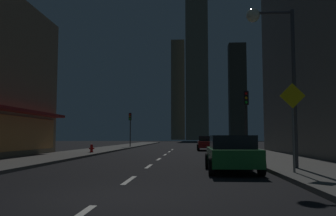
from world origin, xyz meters
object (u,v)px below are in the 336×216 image
at_px(car_parked_far, 207,143).
at_px(traffic_light_far_left, 130,122).
at_px(fire_hydrant_far_left, 92,148).
at_px(street_lamp_right, 273,48).
at_px(pedestrian_crossing_sign, 293,119).
at_px(car_parked_near, 232,153).
at_px(traffic_light_near_right, 246,108).

height_order(car_parked_far, traffic_light_far_left, traffic_light_far_left).
distance_m(fire_hydrant_far_left, traffic_light_far_left, 15.50).
bearing_deg(traffic_light_far_left, fire_hydrant_far_left, -91.50).
height_order(car_parked_far, fire_hydrant_far_left, car_parked_far).
height_order(car_parked_far, street_lamp_right, street_lamp_right).
bearing_deg(pedestrian_crossing_sign, car_parked_near, 144.11).
bearing_deg(traffic_light_far_left, pedestrian_crossing_sign, -69.69).
distance_m(car_parked_near, traffic_light_far_left, 30.05).
height_order(car_parked_near, traffic_light_near_right, traffic_light_near_right).
xyz_separation_m(car_parked_far, street_lamp_right, (1.78, -21.21, 4.33)).
relative_size(car_parked_far, street_lamp_right, 0.64).
bearing_deg(street_lamp_right, pedestrian_crossing_sign, -82.95).
bearing_deg(street_lamp_right, traffic_light_far_left, 111.10).
distance_m(fire_hydrant_far_left, street_lamp_right, 17.79).
relative_size(fire_hydrant_far_left, street_lamp_right, 0.10).
bearing_deg(traffic_light_near_right, street_lamp_right, -90.86).
bearing_deg(pedestrian_crossing_sign, traffic_light_near_right, 90.58).
bearing_deg(traffic_light_near_right, fire_hydrant_far_left, 156.56).
height_order(traffic_light_near_right, street_lamp_right, street_lamp_right).
distance_m(traffic_light_far_left, pedestrian_crossing_sign, 31.99).
distance_m(traffic_light_near_right, street_lamp_right, 8.23).
bearing_deg(fire_hydrant_far_left, car_parked_near, -54.44).
relative_size(fire_hydrant_far_left, traffic_light_far_left, 0.16).
bearing_deg(fire_hydrant_far_left, pedestrian_crossing_sign, -52.03).
bearing_deg(street_lamp_right, car_parked_far, 94.80).
xyz_separation_m(fire_hydrant_far_left, traffic_light_near_right, (11.40, -4.94, 2.74)).
relative_size(traffic_light_far_left, street_lamp_right, 0.64).
relative_size(car_parked_far, pedestrian_crossing_sign, 1.34).
relative_size(car_parked_near, fire_hydrant_far_left, 6.48).
distance_m(car_parked_near, car_parked_far, 21.54).
distance_m(car_parked_near, traffic_light_near_right, 8.90).
xyz_separation_m(traffic_light_near_right, traffic_light_far_left, (-11.00, 20.19, 0.00)).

